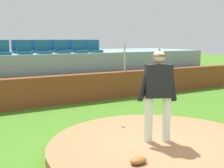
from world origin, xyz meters
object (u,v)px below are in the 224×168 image
(stadium_chair_1, at_px, (24,50))
(stadium_chair_7, at_px, (19,49))
(stadium_chair_0, at_px, (3,50))
(stadium_chair_5, at_px, (95,48))
(stadium_chair_2, at_px, (43,49))
(stadium_chair_10, at_px, (71,48))
(pitcher, at_px, (158,88))
(fielding_glove, at_px, (138,160))
(stadium_chair_11, at_px, (86,48))
(baseball, at_px, (123,126))
(stadium_chair_8, at_px, (37,49))
(stadium_chair_3, at_px, (62,49))
(stadium_chair_9, at_px, (53,48))
(stadium_chair_4, at_px, (79,49))

(stadium_chair_1, distance_m, stadium_chair_7, 0.91)
(stadium_chair_0, height_order, stadium_chair_5, same)
(stadium_chair_0, height_order, stadium_chair_2, same)
(stadium_chair_1, xyz_separation_m, stadium_chair_10, (2.10, 0.90, 0.00))
(stadium_chair_0, height_order, stadium_chair_1, same)
(pitcher, xyz_separation_m, fielding_glove, (-0.92, -0.70, -0.99))
(fielding_glove, xyz_separation_m, stadium_chair_11, (2.65, 7.83, 1.54))
(baseball, xyz_separation_m, stadium_chair_2, (-0.29, 5.11, 1.56))
(stadium_chair_1, height_order, stadium_chair_7, same)
(pitcher, bearing_deg, fielding_glove, -117.91)
(baseball, height_order, stadium_chair_8, stadium_chair_8)
(stadium_chair_1, xyz_separation_m, stadium_chair_8, (0.69, 0.92, 0.00))
(fielding_glove, xyz_separation_m, stadium_chair_8, (0.52, 7.81, 1.54))
(stadium_chair_0, bearing_deg, stadium_chair_1, 179.45)
(pitcher, relative_size, stadium_chair_3, 3.60)
(stadium_chair_2, relative_size, stadium_chair_11, 1.00)
(stadium_chair_2, distance_m, stadium_chair_10, 1.67)
(stadium_chair_2, distance_m, stadium_chair_11, 2.31)
(stadium_chair_5, height_order, stadium_chair_9, same)
(stadium_chair_2, height_order, stadium_chair_9, same)
(stadium_chair_2, height_order, stadium_chair_11, same)
(stadium_chair_9, relative_size, stadium_chair_11, 1.00)
(stadium_chair_5, bearing_deg, stadium_chair_0, 0.64)
(stadium_chair_3, xyz_separation_m, stadium_chair_11, (1.39, 0.90, 0.00))
(fielding_glove, bearing_deg, baseball, 62.60)
(stadium_chair_3, xyz_separation_m, stadium_chair_9, (-0.04, 0.92, 0.00))
(stadium_chair_7, bearing_deg, stadium_chair_4, 156.47)
(pitcher, height_order, stadium_chair_1, stadium_chair_1)
(stadium_chair_8, xyz_separation_m, stadium_chair_10, (1.41, -0.02, 0.00))
(stadium_chair_9, bearing_deg, fielding_glove, 81.25)
(stadium_chair_10, height_order, stadium_chair_11, same)
(fielding_glove, xyz_separation_m, stadium_chair_9, (1.21, 7.84, 1.54))
(baseball, bearing_deg, stadium_chair_10, 79.46)
(stadium_chair_3, distance_m, stadium_chair_7, 1.67)
(baseball, bearing_deg, stadium_chair_11, 73.12)
(stadium_chair_3, xyz_separation_m, stadium_chair_7, (-1.41, 0.88, 0.00))
(stadium_chair_10, bearing_deg, stadium_chair_11, -177.46)
(pitcher, xyz_separation_m, stadium_chair_10, (1.01, 7.10, 0.55))
(baseball, distance_m, stadium_chair_1, 5.43)
(stadium_chair_7, bearing_deg, baseball, 99.20)
(stadium_chair_2, bearing_deg, stadium_chair_3, -178.14)
(stadium_chair_0, bearing_deg, stadium_chair_11, -165.30)
(stadium_chair_7, height_order, stadium_chair_10, same)
(baseball, relative_size, stadium_chair_9, 0.15)
(stadium_chair_4, relative_size, stadium_chair_9, 1.00)
(stadium_chair_4, xyz_separation_m, stadium_chair_8, (-1.42, 0.92, 0.00))
(baseball, distance_m, stadium_chair_10, 6.31)
(stadium_chair_10, bearing_deg, stadium_chair_5, 129.04)
(stadium_chair_2, height_order, stadium_chair_7, same)
(stadium_chair_3, height_order, stadium_chair_9, same)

